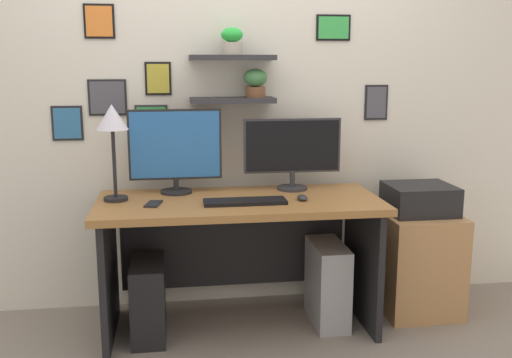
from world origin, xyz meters
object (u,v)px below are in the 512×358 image
at_px(desk_lamp, 112,125).
at_px(cell_phone, 153,204).
at_px(monitor_left, 175,149).
at_px(monitor_right, 292,150).
at_px(computer_tower_right, 327,283).
at_px(desk, 238,234).
at_px(computer_mouse, 302,198).
at_px(keyboard, 245,202).
at_px(printer, 420,199).
at_px(computer_tower_left, 148,299).
at_px(drawer_cabinet, 416,261).

bearing_deg(desk_lamp, cell_phone, -32.25).
bearing_deg(monitor_left, monitor_right, -0.01).
distance_m(monitor_left, computer_tower_right, 1.17).
xyz_separation_m(desk, computer_mouse, (0.34, -0.12, 0.23)).
bearing_deg(monitor_left, cell_phone, -114.03).
distance_m(monitor_right, computer_mouse, 0.36).
xyz_separation_m(desk_lamp, computer_tower_right, (1.18, -0.07, -0.93)).
bearing_deg(computer_mouse, keyboard, -175.00).
relative_size(desk, printer, 4.09).
relative_size(printer, computer_tower_left, 0.88).
bearing_deg(keyboard, computer_tower_right, 11.76).
relative_size(cell_phone, drawer_cabinet, 0.23).
bearing_deg(monitor_right, printer, -9.08).
bearing_deg(printer, computer_tower_left, -175.20).
height_order(computer_mouse, printer, computer_mouse).
bearing_deg(monitor_left, drawer_cabinet, -4.79).
bearing_deg(computer_tower_left, computer_tower_right, 2.28).
relative_size(monitor_left, computer_tower_right, 1.12).
bearing_deg(monitor_right, monitor_left, 179.99).
bearing_deg(drawer_cabinet, computer_mouse, -167.39).
distance_m(desk_lamp, cell_phone, 0.47).
bearing_deg(drawer_cabinet, computer_tower_right, -170.81).
bearing_deg(keyboard, monitor_left, 138.70).
bearing_deg(computer_mouse, cell_phone, 179.21).
height_order(monitor_right, cell_phone, monitor_right).
xyz_separation_m(monitor_left, keyboard, (0.36, -0.32, -0.25)).
bearing_deg(printer, keyboard, -169.62).
height_order(monitor_left, printer, monitor_left).
bearing_deg(computer_mouse, desk_lamp, 172.07).
height_order(desk, cell_phone, cell_phone).
height_order(monitor_right, computer_tower_left, monitor_right).
xyz_separation_m(cell_phone, drawer_cabinet, (1.55, 0.16, -0.45)).
distance_m(desk_lamp, drawer_cabinet, 1.95).
distance_m(monitor_left, printer, 1.47).
relative_size(cell_phone, computer_tower_right, 0.30).
bearing_deg(computer_mouse, desk, 159.88).
xyz_separation_m(computer_mouse, drawer_cabinet, (0.75, 0.17, -0.46)).
distance_m(monitor_left, desk_lamp, 0.39).
relative_size(desk_lamp, printer, 1.37).
distance_m(cell_phone, computer_tower_right, 1.10).
relative_size(monitor_right, computer_tower_right, 1.22).
bearing_deg(monitor_left, keyboard, -41.30).
distance_m(monitor_right, cell_phone, 0.88).
bearing_deg(cell_phone, desk_lamp, 160.87).
height_order(cell_phone, drawer_cabinet, cell_phone).
relative_size(monitor_left, cell_phone, 3.75).
relative_size(desk, computer_mouse, 17.26).
bearing_deg(desk, drawer_cabinet, 2.33).
height_order(desk, computer_mouse, computer_mouse).
xyz_separation_m(monitor_right, cell_phone, (-0.80, -0.28, -0.23)).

